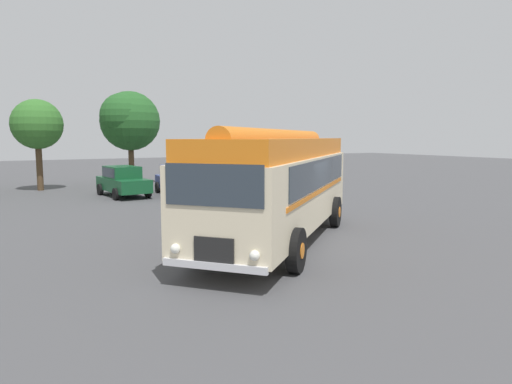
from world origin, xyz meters
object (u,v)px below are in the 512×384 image
Objects in this scene: car_near_left at (123,181)px; car_mid_left at (178,180)px; vintage_bus at (280,181)px; box_van at (212,168)px.

car_mid_left is at bearing -15.35° from car_near_left.
vintage_bus is 13.66m from car_near_left.
box_van is (2.64, 1.25, 0.52)m from car_mid_left.
box_van reaches higher than car_near_left.
vintage_bus is at bearing -105.42° from box_van.
vintage_bus is at bearing -95.46° from car_mid_left.
car_near_left is 3.00m from car_mid_left.
box_van is at bearing 25.41° from car_mid_left.
car_near_left is at bearing -175.23° from box_van.
car_mid_left is at bearing 84.54° from vintage_bus.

